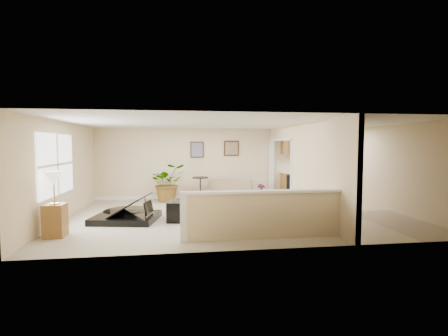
{
  "coord_description": "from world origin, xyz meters",
  "views": [
    {
      "loc": [
        -1.56,
        -8.67,
        1.91
      ],
      "look_at": [
        -0.33,
        0.4,
        1.27
      ],
      "focal_mm": 26.0,
      "sensor_mm": 36.0,
      "label": 1
    }
  ],
  "objects": [
    {
      "name": "piano_bench",
      "position": [
        -1.66,
        -0.43,
        0.25
      ],
      "size": [
        0.5,
        0.8,
        0.5
      ],
      "primitive_type": "cube",
      "rotation": [
        0.0,
        0.0,
        -0.16
      ],
      "color": "black",
      "rests_on": "floor"
    },
    {
      "name": "ceiling",
      "position": [
        0.0,
        0.0,
        2.5
      ],
      "size": [
        9.0,
        6.0,
        0.04
      ],
      "primitive_type": "cube",
      "color": "beige",
      "rests_on": "back_wall"
    },
    {
      "name": "small_plant",
      "position": [
        1.25,
        2.36,
        0.23
      ],
      "size": [
        0.34,
        0.34,
        0.55
      ],
      "color": "black",
      "rests_on": "floor"
    },
    {
      "name": "lamp_stand",
      "position": [
        -4.15,
        -1.61,
        0.58
      ],
      "size": [
        0.4,
        0.4,
        1.37
      ],
      "color": "brown",
      "rests_on": "floor"
    },
    {
      "name": "piano",
      "position": [
        -2.96,
        -0.17,
        0.6
      ],
      "size": [
        1.97,
        2.0,
        1.44
      ],
      "rotation": [
        0.0,
        0.0,
        -0.18
      ],
      "color": "black",
      "rests_on": "floor"
    },
    {
      "name": "loveseat",
      "position": [
        0.05,
        2.29,
        0.34
      ],
      "size": [
        1.88,
        1.44,
        0.89
      ],
      "rotation": [
        0.0,
        0.0,
        -0.4
      ],
      "color": "#94805E",
      "rests_on": "floor"
    },
    {
      "name": "kitchen_cabinets",
      "position": [
        3.19,
        2.73,
        0.87
      ],
      "size": [
        2.36,
        0.65,
        2.33
      ],
      "color": "brown",
      "rests_on": "floor"
    },
    {
      "name": "palm_plant",
      "position": [
        -1.98,
        2.44,
        0.63
      ],
      "size": [
        1.4,
        1.29,
        1.29
      ],
      "color": "black",
      "rests_on": "floor"
    },
    {
      "name": "left_wall",
      "position": [
        -4.5,
        0.0,
        1.25
      ],
      "size": [
        0.04,
        6.0,
        2.5
      ],
      "primitive_type": "cube",
      "color": "beige",
      "rests_on": "floor"
    },
    {
      "name": "left_window",
      "position": [
        -4.49,
        -0.5,
        1.45
      ],
      "size": [
        0.05,
        2.15,
        1.45
      ],
      "primitive_type": "cube",
      "color": "white",
      "rests_on": "left_wall"
    },
    {
      "name": "wall_art_left",
      "position": [
        -0.95,
        2.97,
        1.75
      ],
      "size": [
        0.48,
        0.04,
        0.58
      ],
      "color": "#331D12",
      "rests_on": "back_wall"
    },
    {
      "name": "floor",
      "position": [
        0.0,
        0.0,
        0.0
      ],
      "size": [
        9.0,
        9.0,
        0.0
      ],
      "primitive_type": "plane",
      "color": "#B9AB8F",
      "rests_on": "ground"
    },
    {
      "name": "front_wall",
      "position": [
        0.0,
        -3.0,
        1.25
      ],
      "size": [
        9.0,
        0.04,
        2.5
      ],
      "primitive_type": "cube",
      "color": "beige",
      "rests_on": "floor"
    },
    {
      "name": "back_wall",
      "position": [
        0.0,
        3.0,
        1.25
      ],
      "size": [
        9.0,
        0.04,
        2.5
      ],
      "primitive_type": "cube",
      "color": "beige",
      "rests_on": "floor"
    },
    {
      "name": "pony_half_wall",
      "position": [
        0.08,
        -2.3,
        0.52
      ],
      "size": [
        3.42,
        0.22,
        1.0
      ],
      "color": "beige",
      "rests_on": "floor"
    },
    {
      "name": "interior_partition",
      "position": [
        1.8,
        0.25,
        1.22
      ],
      "size": [
        0.18,
        5.99,
        2.5
      ],
      "color": "beige",
      "rests_on": "floor"
    },
    {
      "name": "wall_mirror",
      "position": [
        0.3,
        2.97,
        1.8
      ],
      "size": [
        0.55,
        0.04,
        0.55
      ],
      "color": "#331D12",
      "rests_on": "back_wall"
    },
    {
      "name": "accent_table",
      "position": [
        -0.87,
        2.44,
        0.52
      ],
      "size": [
        0.56,
        0.56,
        0.82
      ],
      "color": "black",
      "rests_on": "floor"
    },
    {
      "name": "right_wall",
      "position": [
        4.5,
        0.0,
        1.25
      ],
      "size": [
        0.04,
        6.0,
        2.5
      ],
      "primitive_type": "cube",
      "color": "beige",
      "rests_on": "floor"
    },
    {
      "name": "kitchen_vinyl",
      "position": [
        3.15,
        0.0,
        0.0
      ],
      "size": [
        2.7,
        6.0,
        0.01
      ],
      "primitive_type": "cube",
      "color": "tan",
      "rests_on": "floor"
    }
  ]
}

